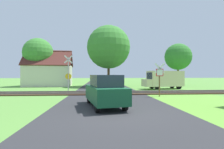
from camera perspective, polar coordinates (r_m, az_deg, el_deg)
The scene contains 11 objects.
ground_plane at distance 8.46m, azimuth 1.16°, elevation -12.31°, with size 160.00×160.00×0.00m, color #5B933D.
road_asphalt at distance 10.41m, azimuth 0.12°, elevation -9.95°, with size 6.74×80.00×0.01m, color #2D2D30.
rail_track at distance 16.47m, azimuth -1.49°, elevation -6.08°, with size 60.00×2.60×0.22m.
stop_sign_near at distance 14.74m, azimuth 15.27°, elevation -0.57°, with size 0.88×0.15×2.75m.
crossing_sign_far at distance 18.72m, azimuth -14.07°, elevation 0.76°, with size 0.87×0.19×3.82m.
house at distance 28.81m, azimuth -19.90°, elevation 0.02°, with size 7.34×5.72×5.56m.
tree_far at distance 31.60m, azimuth 20.75°, elevation 5.42°, with size 4.44×4.44×7.01m.
tree_left at distance 29.16m, azimuth -22.96°, elevation 6.45°, with size 4.52×4.52×7.35m.
tree_center at distance 26.89m, azimuth -1.13°, elevation 8.91°, with size 6.56×6.56×9.25m.
mail_truck at distance 22.70m, azimuth 16.54°, elevation -1.41°, with size 5.10×2.49×2.24m.
parked_car at distance 9.80m, azimuth -2.30°, elevation -5.32°, with size 2.41×4.25×1.78m.
Camera 1 is at (-0.77, -8.23, 1.81)m, focal length 28.00 mm.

